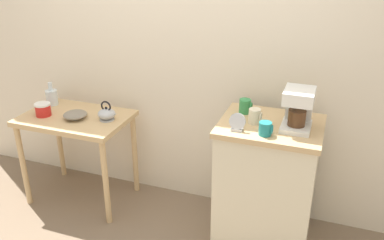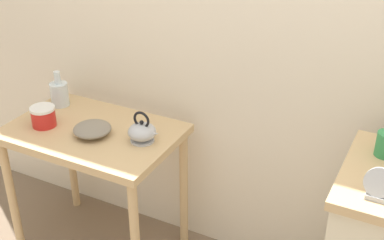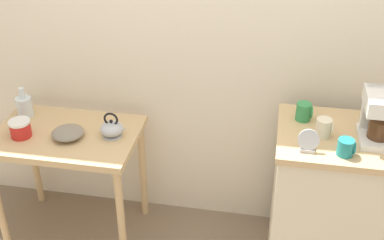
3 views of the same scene
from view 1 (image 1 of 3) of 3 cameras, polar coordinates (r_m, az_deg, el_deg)
name	(u,v)px [view 1 (image 1 of 3)]	position (r m, az deg, el deg)	size (l,w,h in m)	color
ground_plane	(165,213)	(3.41, -3.67, -12.64)	(8.00, 8.00, 0.00)	#7A6651
back_wall	(193,30)	(3.12, 0.16, 12.27)	(4.40, 0.10, 2.80)	beige
wooden_table	(76,128)	(3.41, -15.58, -1.08)	(0.83, 0.55, 0.74)	tan
kitchen_counter	(266,184)	(2.94, 10.13, -8.71)	(0.66, 0.55, 0.93)	beige
bowl_stoneware	(75,115)	(3.31, -15.74, 0.70)	(0.18, 0.18, 0.06)	gray
teakettle	(107,114)	(3.22, -11.62, 0.82)	(0.16, 0.13, 0.15)	#B2B5BA
glass_carafe_vase	(52,97)	(3.63, -18.69, 3.04)	(0.09, 0.09, 0.19)	silver
canister_enamel	(43,109)	(3.43, -19.77, 1.38)	(0.12, 0.12, 0.10)	red
coffee_maker	(298,107)	(2.64, 14.41, 1.79)	(0.18, 0.22, 0.26)	white
mug_tall_green	(245,106)	(2.84, 7.34, 1.89)	(0.09, 0.08, 0.10)	#338C4C
mug_dark_teal	(266,129)	(2.54, 10.07, -1.18)	(0.08, 0.08, 0.08)	teal
mug_small_cream	(255,116)	(2.68, 8.64, 0.52)	(0.08, 0.08, 0.10)	beige
table_clock	(237,123)	(2.57, 6.24, -0.42)	(0.10, 0.05, 0.11)	#B2B5BA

